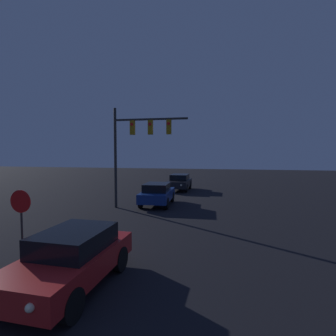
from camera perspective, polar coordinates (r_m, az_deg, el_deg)
car_near at (r=7.87m, az=-20.22°, el=-17.85°), size 2.04×4.21×1.53m
car_mid at (r=18.19m, az=-2.34°, el=-5.54°), size 2.07×4.23×1.53m
car_far at (r=25.32m, az=2.52°, el=-3.01°), size 1.99×4.19×1.53m
traffic_signal_mast at (r=17.03m, az=-7.16°, el=6.13°), size 4.86×0.30×6.52m
stop_sign at (r=10.30m, az=-29.37°, el=-8.04°), size 0.78×0.07×2.37m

